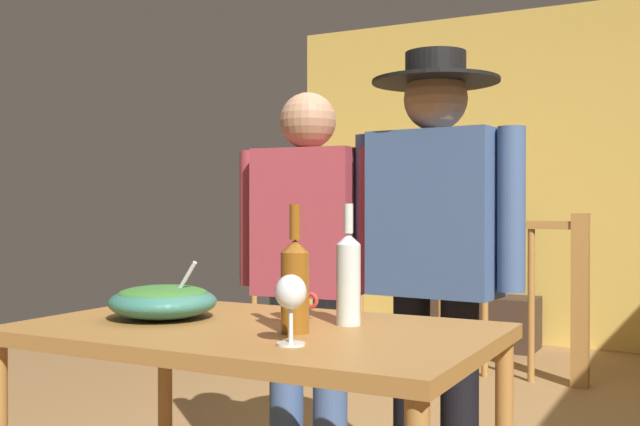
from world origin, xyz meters
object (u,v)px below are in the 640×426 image
at_px(salad_bowl, 163,300).
at_px(wine_glass, 291,295).
at_px(person_standing_left, 308,262).
at_px(serving_table, 255,356).
at_px(tv_console, 479,321).
at_px(stair_railing, 449,280).
at_px(wine_bottle_amber, 295,283).
at_px(person_standing_right, 435,242).
at_px(flat_screen_tv, 478,265).
at_px(wine_bottle_clear, 348,277).
at_px(mug_red, 296,301).

distance_m(salad_bowl, wine_glass, 0.56).
bearing_deg(person_standing_left, wine_glass, 111.22).
relative_size(serving_table, salad_bowl, 4.09).
relative_size(tv_console, serving_table, 0.71).
xyz_separation_m(stair_railing, tv_console, (-0.08, 1.00, -0.42)).
bearing_deg(wine_bottle_amber, stair_railing, 100.81).
bearing_deg(wine_bottle_amber, person_standing_right, 83.04).
relative_size(flat_screen_tv, person_standing_left, 0.38).
relative_size(flat_screen_tv, wine_glass, 3.49).
xyz_separation_m(wine_glass, person_standing_right, (0.02, 0.96, 0.08)).
bearing_deg(stair_railing, person_standing_left, -85.25).
height_order(salad_bowl, wine_bottle_amber, wine_bottle_amber).
height_order(wine_bottle_clear, person_standing_left, person_standing_left).
relative_size(salad_bowl, wine_glass, 1.87).
relative_size(stair_railing, serving_table, 1.94).
bearing_deg(wine_bottle_clear, mug_red, 171.50).
bearing_deg(mug_red, person_standing_left, 115.65).
bearing_deg(wine_bottle_clear, wine_bottle_amber, -110.65).
bearing_deg(person_standing_left, flat_screen_tv, -90.59).
bearing_deg(wine_glass, serving_table, 138.96).
height_order(wine_bottle_amber, person_standing_left, person_standing_left).
height_order(salad_bowl, person_standing_right, person_standing_right).
height_order(flat_screen_tv, wine_bottle_clear, wine_bottle_clear).
height_order(tv_console, person_standing_right, person_standing_right).
relative_size(tv_console, mug_red, 7.92).
bearing_deg(serving_table, person_standing_left, 108.24).
relative_size(flat_screen_tv, serving_table, 0.46).
distance_m(stair_railing, tv_console, 1.09).
bearing_deg(person_standing_right, flat_screen_tv, -71.54).
bearing_deg(mug_red, person_standing_right, 70.69).
xyz_separation_m(serving_table, salad_bowl, (-0.30, -0.01, 0.14)).
bearing_deg(wine_bottle_clear, salad_bowl, -164.62).
xyz_separation_m(wine_glass, mug_red, (-0.19, 0.35, -0.07)).
xyz_separation_m(mug_red, person_standing_left, (-0.29, 0.60, 0.06)).
xyz_separation_m(wine_bottle_clear, person_standing_left, (-0.47, 0.63, -0.02)).
height_order(tv_console, wine_glass, wine_glass).
bearing_deg(wine_glass, tv_console, 99.90).
relative_size(tv_console, wine_glass, 5.43).
distance_m(stair_railing, wine_glass, 3.35).
distance_m(salad_bowl, wine_bottle_clear, 0.55).
bearing_deg(salad_bowl, person_standing_left, 86.05).
xyz_separation_m(salad_bowl, wine_bottle_amber, (0.46, -0.03, 0.07)).
bearing_deg(mug_red, wine_glass, -62.18).
bearing_deg(flat_screen_tv, wine_bottle_clear, -79.31).
relative_size(stair_railing, tv_console, 2.73).
height_order(mug_red, person_standing_right, person_standing_right).
relative_size(wine_glass, person_standing_left, 0.11).
distance_m(tv_console, wine_bottle_clear, 4.07).
bearing_deg(wine_bottle_amber, salad_bowl, 175.80).
bearing_deg(serving_table, wine_bottle_clear, 30.74).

